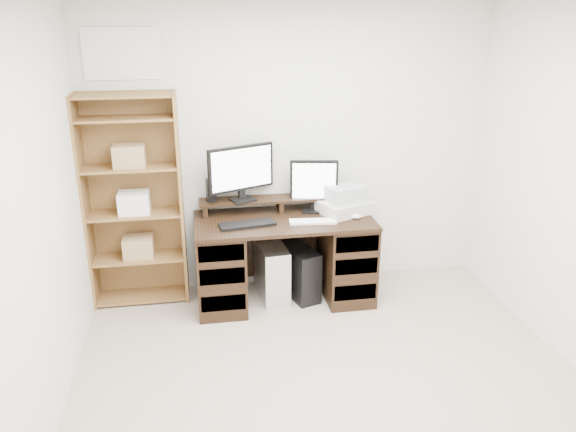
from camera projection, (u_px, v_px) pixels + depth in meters
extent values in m
cube|color=#B29F8C|center=(345.00, 423.00, 3.49)|extent=(3.50, 4.00, 0.02)
cube|color=silver|center=(290.00, 150.00, 4.91)|extent=(3.50, 0.02, 2.50)
cube|color=silver|center=(10.00, 258.00, 2.78)|extent=(0.02, 4.00, 2.50)
cube|color=white|center=(122.00, 54.00, 4.40)|extent=(0.60, 0.01, 0.40)
cube|color=black|center=(284.00, 221.00, 4.72)|extent=(1.50, 0.70, 0.03)
cube|color=black|center=(220.00, 266.00, 4.77)|extent=(0.40, 0.66, 0.72)
cube|color=black|center=(346.00, 257.00, 4.94)|extent=(0.40, 0.66, 0.72)
cube|color=black|center=(278.00, 242.00, 5.15)|extent=(1.48, 0.02, 0.65)
cube|color=black|center=(223.00, 303.00, 4.53)|extent=(0.36, 0.01, 0.14)
cube|color=black|center=(222.00, 276.00, 4.44)|extent=(0.36, 0.01, 0.14)
cube|color=black|center=(221.00, 253.00, 4.37)|extent=(0.36, 0.01, 0.14)
cube|color=black|center=(355.00, 292.00, 4.70)|extent=(0.36, 0.01, 0.14)
cube|color=black|center=(356.00, 266.00, 4.62)|extent=(0.36, 0.01, 0.14)
cube|color=black|center=(357.00, 244.00, 4.55)|extent=(0.36, 0.01, 0.14)
cube|color=black|center=(205.00, 209.00, 4.80)|extent=(0.04, 0.20, 0.10)
cube|color=black|center=(280.00, 205.00, 4.90)|extent=(0.04, 0.20, 0.10)
cube|color=black|center=(352.00, 201.00, 5.00)|extent=(0.04, 0.20, 0.10)
cube|color=black|center=(280.00, 198.00, 4.88)|extent=(1.40, 0.22, 0.02)
cube|color=black|center=(243.00, 200.00, 4.79)|extent=(0.24, 0.22, 0.02)
cube|color=black|center=(242.00, 192.00, 4.79)|extent=(0.06, 0.05, 0.11)
cube|color=black|center=(241.00, 168.00, 4.71)|extent=(0.57, 0.27, 0.38)
cube|color=white|center=(242.00, 169.00, 4.70)|extent=(0.51, 0.22, 0.34)
cube|color=black|center=(314.00, 210.00, 4.89)|extent=(0.22, 0.18, 0.02)
cube|color=black|center=(314.00, 203.00, 4.89)|extent=(0.06, 0.04, 0.11)
cube|color=black|center=(314.00, 181.00, 4.82)|extent=(0.41, 0.11, 0.36)
cube|color=white|center=(314.00, 181.00, 4.80)|extent=(0.36, 0.07, 0.32)
cube|color=black|center=(211.00, 190.00, 4.76)|extent=(0.09, 0.09, 0.19)
cube|color=black|center=(247.00, 224.00, 4.56)|extent=(0.47, 0.22, 0.03)
cube|color=white|center=(313.00, 222.00, 4.64)|extent=(0.40, 0.15, 0.02)
ellipsoid|color=silver|center=(356.00, 216.00, 4.72)|extent=(0.11, 0.09, 0.04)
cube|color=#BBB2A3|center=(345.00, 207.00, 4.85)|extent=(0.52, 0.46, 0.11)
cube|color=#9EA2A8|center=(346.00, 194.00, 4.81)|extent=(0.36, 0.30, 0.13)
cube|color=silver|center=(271.00, 271.00, 4.93)|extent=(0.27, 0.51, 0.49)
cube|color=black|center=(299.00, 272.00, 4.95)|extent=(0.33, 0.50, 0.46)
cube|color=#19FF33|center=(312.00, 272.00, 4.73)|extent=(0.01, 0.01, 0.01)
cube|color=olive|center=(86.00, 205.00, 4.60)|extent=(0.02, 0.30, 1.80)
cube|color=olive|center=(181.00, 200.00, 4.72)|extent=(0.02, 0.30, 1.80)
cube|color=olive|center=(136.00, 197.00, 4.79)|extent=(0.80, 0.01, 1.80)
cube|color=olive|center=(143.00, 295.00, 4.96)|extent=(0.75, 0.28, 0.02)
cube|color=olive|center=(140.00, 257.00, 4.83)|extent=(0.75, 0.28, 0.02)
cube|color=olive|center=(135.00, 214.00, 4.69)|extent=(0.75, 0.28, 0.02)
cube|color=olive|center=(131.00, 168.00, 4.55)|extent=(0.75, 0.28, 0.02)
cube|color=olive|center=(126.00, 118.00, 4.42)|extent=(0.75, 0.28, 0.02)
cube|color=olive|center=(123.00, 95.00, 4.35)|extent=(0.75, 0.28, 0.02)
cube|color=#A07F54|center=(139.00, 247.00, 4.80)|extent=(0.25, 0.20, 0.18)
cube|color=white|center=(134.00, 202.00, 4.66)|extent=(0.25, 0.20, 0.18)
cube|color=#A07F54|center=(129.00, 156.00, 4.52)|extent=(0.25, 0.20, 0.18)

